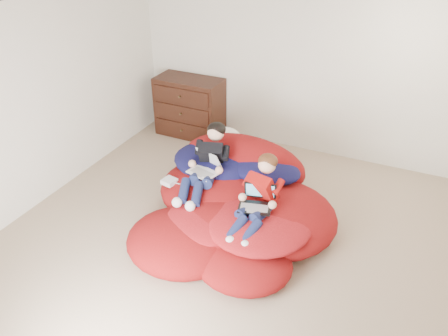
# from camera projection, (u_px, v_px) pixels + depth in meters

# --- Properties ---
(room_shell) EXTENTS (5.10, 5.10, 2.77)m
(room_shell) POSITION_uv_depth(u_px,v_px,m) (225.00, 221.00, 5.06)
(room_shell) COLOR tan
(room_shell) RESTS_ON ground
(dresser) EXTENTS (1.10, 0.61, 0.98)m
(dresser) POSITION_uv_depth(u_px,v_px,m) (190.00, 107.00, 7.24)
(dresser) COLOR #32180E
(dresser) RESTS_ON ground
(beanbag_pile) EXTENTS (2.34, 2.43, 0.85)m
(beanbag_pile) POSITION_uv_depth(u_px,v_px,m) (235.00, 203.00, 5.32)
(beanbag_pile) COLOR maroon
(beanbag_pile) RESTS_ON ground
(cream_pillow) EXTENTS (0.44, 0.28, 0.28)m
(cream_pillow) POSITION_uv_depth(u_px,v_px,m) (226.00, 137.00, 6.01)
(cream_pillow) COLOR white
(cream_pillow) RESTS_ON beanbag_pile
(older_boy) EXTENTS (0.40, 1.06, 0.71)m
(older_boy) POSITION_uv_depth(u_px,v_px,m) (207.00, 160.00, 5.35)
(older_boy) COLOR black
(older_boy) RESTS_ON beanbag_pile
(younger_boy) EXTENTS (0.37, 1.01, 0.69)m
(younger_boy) POSITION_uv_depth(u_px,v_px,m) (259.00, 194.00, 4.83)
(younger_boy) COLOR #AF130F
(younger_boy) RESTS_ON beanbag_pile
(laptop_white) EXTENTS (0.40, 0.44, 0.23)m
(laptop_white) POSITION_uv_depth(u_px,v_px,m) (205.00, 166.00, 5.34)
(laptop_white) COLOR silver
(laptop_white) RESTS_ON older_boy
(laptop_black) EXTENTS (0.41, 0.42, 0.25)m
(laptop_black) POSITION_uv_depth(u_px,v_px,m) (257.00, 200.00, 4.83)
(laptop_black) COLOR black
(laptop_black) RESTS_ON younger_boy
(power_adapter) EXTENTS (0.19, 0.19, 0.06)m
(power_adapter) POSITION_uv_depth(u_px,v_px,m) (169.00, 181.00, 5.42)
(power_adapter) COLOR silver
(power_adapter) RESTS_ON beanbag_pile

